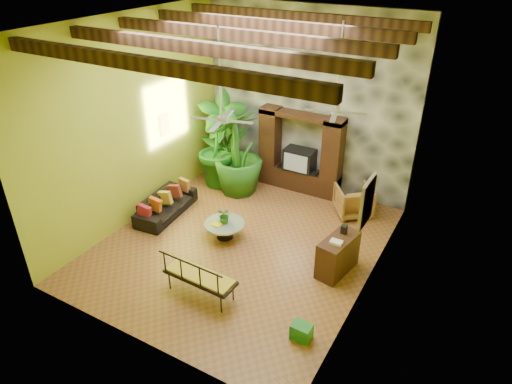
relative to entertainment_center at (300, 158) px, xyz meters
The scene contains 23 objects.
ground 3.28m from the entertainment_center, 90.00° to the right, with size 7.00×7.00×0.00m, color brown.
ceiling 5.11m from the entertainment_center, 90.00° to the right, with size 6.00×7.00×0.02m, color silver.
back_wall 1.58m from the entertainment_center, 90.00° to the left, with size 6.00×0.02×5.00m, color gold.
left_wall 4.60m from the entertainment_center, 133.73° to the right, with size 0.02×7.00×5.00m, color gold.
right_wall 4.60m from the entertainment_center, 46.27° to the right, with size 0.02×7.00×5.00m, color gold.
stone_accent_wall 1.56m from the entertainment_center, 90.00° to the left, with size 5.98×0.10×4.98m, color #323339.
ceiling_beams 4.94m from the entertainment_center, 90.00° to the right, with size 5.95×5.36×0.22m.
entertainment_center is the anchor object (origin of this frame).
ceiling_fan_front 4.30m from the entertainment_center, 93.24° to the right, with size 1.28×1.28×1.86m.
ceiling_fan_back 3.50m from the entertainment_center, 50.43° to the right, with size 1.28×1.28×1.86m.
wall_art_mask 3.82m from the entertainment_center, 144.18° to the right, with size 0.06×0.32×0.55m, color gold.
wall_art_painting 4.95m from the entertainment_center, 51.61° to the right, with size 0.06×0.70×0.90m, color #254D8A.
sofa 3.92m from the entertainment_center, 128.66° to the right, with size 1.93×0.76×0.56m, color black.
wicker_armchair 2.00m from the entertainment_center, 17.83° to the right, with size 0.85×0.88×0.80m, color olive.
tall_plant_a 2.26m from the entertainment_center, 165.34° to the right, with size 1.41×0.95×2.68m, color #20671B.
tall_plant_b 2.41m from the entertainment_center, 158.57° to the right, with size 1.28×1.03×2.32m, color #1D681B.
tall_plant_c 1.77m from the entertainment_center, 144.86° to the right, with size 1.37×1.37×2.45m, color #225C18.
coffee_table 3.26m from the entertainment_center, 99.15° to the right, with size 0.98×0.98×0.40m.
centerpiece_plant 3.19m from the entertainment_center, 99.13° to the right, with size 0.36×0.31×0.40m, color #2A6119.
yellow_tray 3.40m from the entertainment_center, 100.79° to the right, with size 0.26×0.18×0.03m, color yellow.
iron_bench 5.19m from the entertainment_center, 87.88° to the right, with size 1.55×0.60×0.57m.
side_console 3.84m from the entertainment_center, 52.52° to the right, with size 0.48×1.07×0.85m, color #351711.
green_bin 5.76m from the entertainment_center, 64.53° to the right, with size 0.36×0.27×0.32m, color #207B3C.
Camera 1 is at (4.68, -7.59, 6.39)m, focal length 32.00 mm.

